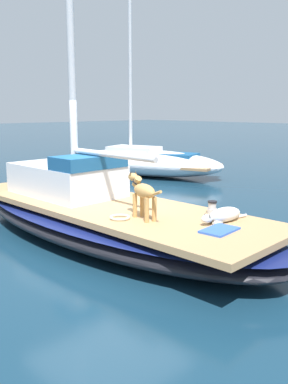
{
  "coord_description": "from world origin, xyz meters",
  "views": [
    {
      "loc": [
        -4.61,
        -5.8,
        2.34
      ],
      "look_at": [
        0.0,
        -1.0,
        1.01
      ],
      "focal_mm": 39.07,
      "sensor_mm": 36.0,
      "label": 1
    }
  ],
  "objects_px": {
    "coiled_rope": "(120,217)",
    "dog_white": "(223,215)",
    "deck_winch": "(212,208)",
    "sailboat_main": "(106,220)",
    "deck_towel": "(220,230)",
    "dog_tan": "(143,192)",
    "moored_boat_starboard_side": "(145,161)"
  },
  "relations": [
    {
      "from": "sailboat_main",
      "to": "deck_towel",
      "type": "bearing_deg",
      "value": -89.05
    },
    {
      "from": "deck_towel",
      "to": "moored_boat_starboard_side",
      "type": "height_order",
      "value": "moored_boat_starboard_side"
    },
    {
      "from": "dog_white",
      "to": "coiled_rope",
      "type": "bearing_deg",
      "value": 129.65
    },
    {
      "from": "deck_winch",
      "to": "moored_boat_starboard_side",
      "type": "height_order",
      "value": "moored_boat_starboard_side"
    },
    {
      "from": "deck_towel",
      "to": "moored_boat_starboard_side",
      "type": "xyz_separation_m",
      "value": [
        5.63,
        7.34,
        -0.16
      ]
    },
    {
      "from": "sailboat_main",
      "to": "coiled_rope",
      "type": "xyz_separation_m",
      "value": [
        -0.53,
        -1.01,
        0.35
      ]
    },
    {
      "from": "sailboat_main",
      "to": "deck_winch",
      "type": "height_order",
      "value": "deck_winch"
    },
    {
      "from": "sailboat_main",
      "to": "deck_towel",
      "type": "xyz_separation_m",
      "value": [
        0.04,
        -2.48,
        0.34
      ]
    },
    {
      "from": "deck_winch",
      "to": "coiled_rope",
      "type": "height_order",
      "value": "deck_winch"
    },
    {
      "from": "coiled_rope",
      "to": "moored_boat_starboard_side",
      "type": "distance_m",
      "value": 8.54
    },
    {
      "from": "coiled_rope",
      "to": "deck_winch",
      "type": "bearing_deg",
      "value": -30.98
    },
    {
      "from": "sailboat_main",
      "to": "moored_boat_starboard_side",
      "type": "bearing_deg",
      "value": 40.57
    },
    {
      "from": "dog_white",
      "to": "deck_winch",
      "type": "height_order",
      "value": "dog_white"
    },
    {
      "from": "deck_winch",
      "to": "moored_boat_starboard_side",
      "type": "bearing_deg",
      "value": 53.65
    },
    {
      "from": "sailboat_main",
      "to": "dog_tan",
      "type": "xyz_separation_m",
      "value": [
        -0.26,
        -1.25,
        0.75
      ]
    },
    {
      "from": "dog_tan",
      "to": "deck_towel",
      "type": "height_order",
      "value": "dog_tan"
    },
    {
      "from": "dog_white",
      "to": "deck_winch",
      "type": "xyz_separation_m",
      "value": [
        0.3,
        0.43,
        -0.01
      ]
    },
    {
      "from": "sailboat_main",
      "to": "coiled_rope",
      "type": "height_order",
      "value": "coiled_rope"
    },
    {
      "from": "deck_winch",
      "to": "deck_towel",
      "type": "relative_size",
      "value": 0.38
    },
    {
      "from": "sailboat_main",
      "to": "dog_white",
      "type": "height_order",
      "value": "dog_white"
    },
    {
      "from": "sailboat_main",
      "to": "moored_boat_starboard_side",
      "type": "distance_m",
      "value": 7.47
    },
    {
      "from": "sailboat_main",
      "to": "dog_tan",
      "type": "bearing_deg",
      "value": -101.83
    },
    {
      "from": "coiled_rope",
      "to": "moored_boat_starboard_side",
      "type": "bearing_deg",
      "value": 43.41
    },
    {
      "from": "sailboat_main",
      "to": "deck_winch",
      "type": "xyz_separation_m",
      "value": [
        0.78,
        -1.8,
        0.42
      ]
    },
    {
      "from": "moored_boat_starboard_side",
      "to": "dog_tan",
      "type": "bearing_deg",
      "value": -134.19
    },
    {
      "from": "dog_tan",
      "to": "coiled_rope",
      "type": "bearing_deg",
      "value": 138.81
    },
    {
      "from": "deck_winch",
      "to": "coiled_rope",
      "type": "xyz_separation_m",
      "value": [
        -1.31,
        0.79,
        -0.08
      ]
    },
    {
      "from": "dog_white",
      "to": "coiled_rope",
      "type": "xyz_separation_m",
      "value": [
        -1.01,
        1.22,
        -0.08
      ]
    },
    {
      "from": "dog_white",
      "to": "coiled_rope",
      "type": "relative_size",
      "value": 2.94
    },
    {
      "from": "dog_tan",
      "to": "deck_winch",
      "type": "height_order",
      "value": "dog_tan"
    },
    {
      "from": "dog_tan",
      "to": "deck_towel",
      "type": "relative_size",
      "value": 1.66
    },
    {
      "from": "coiled_rope",
      "to": "dog_white",
      "type": "bearing_deg",
      "value": -50.35
    }
  ]
}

